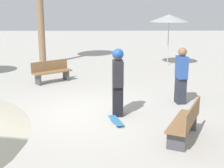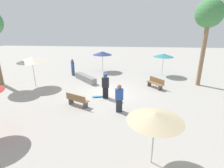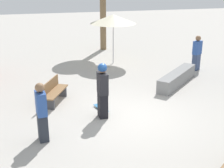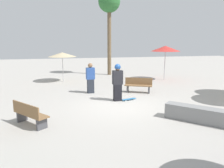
% 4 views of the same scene
% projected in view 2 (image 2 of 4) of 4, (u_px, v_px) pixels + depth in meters
% --- Properties ---
extents(ground_plane, '(60.00, 60.00, 0.00)m').
position_uv_depth(ground_plane, '(109.00, 94.00, 13.59)').
color(ground_plane, '#ADA8A0').
extents(skater_main, '(0.31, 0.51, 1.87)m').
position_uv_depth(skater_main, '(105.00, 85.00, 12.46)').
color(skater_main, black).
rests_on(skater_main, ground_plane).
extents(skateboard, '(0.41, 0.82, 0.07)m').
position_uv_depth(skateboard, '(98.00, 97.00, 12.88)').
color(skateboard, teal).
rests_on(skateboard, ground_plane).
extents(concrete_ledge, '(2.63, 2.51, 0.57)m').
position_uv_depth(concrete_ledge, '(85.00, 78.00, 16.51)').
color(concrete_ledge, gray).
rests_on(concrete_ledge, ground_plane).
extents(bench_near, '(1.09, 1.63, 0.85)m').
position_uv_depth(bench_near, '(77.00, 100.00, 11.39)').
color(bench_near, '#47474C').
rests_on(bench_near, ground_plane).
extents(bench_far, '(1.53, 1.34, 0.85)m').
position_uv_depth(bench_far, '(155.00, 83.00, 14.68)').
color(bench_far, '#47474C').
rests_on(bench_far, ground_plane).
extents(shade_umbrella_tan, '(2.05, 2.05, 2.17)m').
position_uv_depth(shade_umbrella_tan, '(155.00, 117.00, 6.17)').
color(shade_umbrella_tan, '#B7B7BC').
rests_on(shade_umbrella_tan, ground_plane).
extents(shade_umbrella_navy, '(2.16, 2.16, 2.26)m').
position_uv_depth(shade_umbrella_navy, '(102.00, 53.00, 19.52)').
color(shade_umbrella_navy, '#B7B7BC').
rests_on(shade_umbrella_navy, ground_plane).
extents(shade_umbrella_teal, '(2.04, 2.04, 2.28)m').
position_uv_depth(shade_umbrella_teal, '(164.00, 55.00, 17.82)').
color(shade_umbrella_teal, '#B7B7BC').
rests_on(shade_umbrella_teal, ground_plane).
extents(shade_umbrella_cream, '(2.39, 2.39, 2.58)m').
position_uv_depth(shade_umbrella_cream, '(32.00, 59.00, 14.46)').
color(shade_umbrella_cream, '#B7B7BC').
rests_on(shade_umbrella_cream, ground_plane).
extents(palm_tree_left, '(2.18, 2.18, 7.02)m').
position_uv_depth(palm_tree_left, '(209.00, 16.00, 13.69)').
color(palm_tree_left, '#896B4C').
rests_on(palm_tree_left, ground_plane).
extents(bystander_watching, '(0.32, 0.50, 1.75)m').
position_uv_depth(bystander_watching, '(119.00, 98.00, 10.53)').
color(bystander_watching, '#282D38').
rests_on(bystander_watching, ground_plane).
extents(bystander_far, '(0.54, 0.46, 1.73)m').
position_uv_depth(bystander_far, '(73.00, 67.00, 18.22)').
color(bystander_far, '#38476B').
rests_on(bystander_far, ground_plane).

